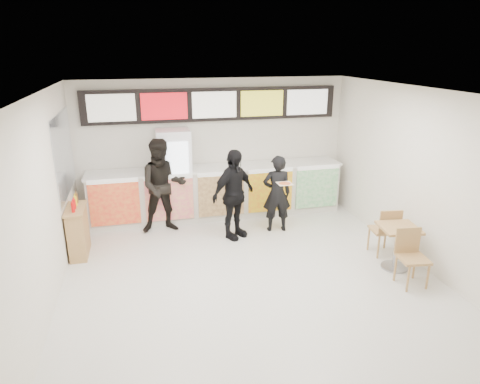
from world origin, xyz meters
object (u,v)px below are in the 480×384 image
object	(u,v)px
service_counter	(218,192)
condiment_ledge	(78,231)
customer_mid	(233,195)
cafe_table	(398,240)
customer_left	(163,186)
customer_main	(277,194)
drinks_fridge	(175,176)

from	to	relation	value
service_counter	condiment_ledge	size ratio (longest dim) A/B	5.13
customer_mid	condiment_ledge	xyz separation A→B (m)	(-2.90, -0.09, -0.43)
service_counter	cafe_table	xyz separation A→B (m)	(2.50, -3.08, -0.04)
customer_left	customer_mid	size ratio (longest dim) A/B	1.08
service_counter	customer_mid	size ratio (longest dim) A/B	3.10
customer_main	condiment_ledge	distance (m)	3.86
service_counter	drinks_fridge	size ratio (longest dim) A/B	2.78
drinks_fridge	customer_left	xyz separation A→B (m)	(-0.29, -0.56, -0.04)
drinks_fridge	cafe_table	size ratio (longest dim) A/B	1.25
service_counter	customer_main	size ratio (longest dim) A/B	3.49
drinks_fridge	customer_left	distance (m)	0.63
customer_main	cafe_table	distance (m)	2.53
customer_mid	service_counter	bearing A→B (deg)	62.01
service_counter	cafe_table	world-z (taller)	service_counter
customer_main	drinks_fridge	bearing A→B (deg)	-22.60
customer_main	service_counter	bearing A→B (deg)	-39.93
customer_main	customer_left	world-z (taller)	customer_left
service_counter	customer_mid	xyz separation A→B (m)	(0.08, -1.19, 0.32)
service_counter	cafe_table	bearing A→B (deg)	-50.97
customer_mid	cafe_table	world-z (taller)	customer_mid
drinks_fridge	customer_mid	bearing A→B (deg)	-49.72
customer_main	cafe_table	world-z (taller)	customer_main
customer_main	customer_mid	world-z (taller)	customer_mid
drinks_fridge	customer_mid	world-z (taller)	drinks_fridge
customer_left	cafe_table	bearing A→B (deg)	-35.58
drinks_fridge	customer_mid	size ratio (longest dim) A/B	1.12
service_counter	condiment_ledge	bearing A→B (deg)	-155.69
drinks_fridge	condiment_ledge	size ratio (longest dim) A/B	1.84
customer_mid	condiment_ledge	world-z (taller)	customer_mid
customer_left	drinks_fridge	bearing A→B (deg)	61.41
service_counter	drinks_fridge	world-z (taller)	drinks_fridge
customer_left	cafe_table	size ratio (longest dim) A/B	1.21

